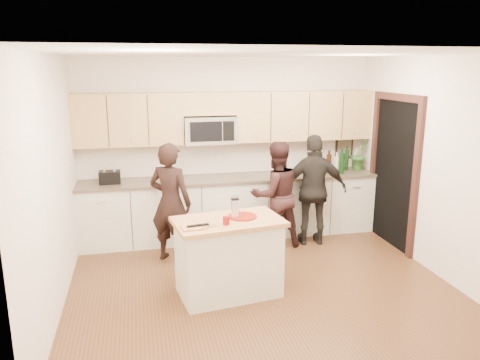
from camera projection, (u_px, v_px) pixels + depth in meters
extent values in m
plane|color=brown|center=(260.00, 283.00, 5.68)|extent=(4.50, 4.50, 0.00)
cube|color=beige|center=(227.00, 147.00, 7.26)|extent=(4.50, 0.02, 2.70)
cube|color=beige|center=(330.00, 235.00, 3.46)|extent=(4.50, 0.02, 2.70)
cube|color=beige|center=(53.00, 186.00, 4.89)|extent=(0.02, 4.00, 2.70)
cube|color=beige|center=(435.00, 166.00, 5.84)|extent=(0.02, 4.00, 2.70)
cube|color=white|center=(262.00, 53.00, 5.04)|extent=(4.50, 4.00, 0.02)
cube|color=silver|center=(232.00, 208.00, 7.18)|extent=(4.50, 0.62, 0.90)
cube|color=brown|center=(232.00, 178.00, 7.06)|extent=(4.50, 0.66, 0.04)
cube|color=tan|center=(128.00, 120.00, 6.68)|extent=(1.55, 0.33, 0.75)
cube|color=tan|center=(303.00, 115.00, 7.24)|extent=(2.17, 0.33, 0.75)
cube|color=tan|center=(209.00, 103.00, 6.88)|extent=(0.78, 0.33, 0.33)
cube|color=silver|center=(209.00, 130.00, 6.93)|extent=(0.76, 0.40, 0.40)
cube|color=black|center=(206.00, 132.00, 6.72)|extent=(0.47, 0.01, 0.29)
cube|color=black|center=(229.00, 131.00, 6.79)|extent=(0.17, 0.01, 0.29)
cube|color=black|center=(394.00, 174.00, 6.76)|extent=(0.02, 1.05, 2.10)
cube|color=#311913|center=(415.00, 184.00, 6.21)|extent=(0.06, 0.10, 2.10)
cube|color=#311913|center=(373.00, 166.00, 7.30)|extent=(0.06, 0.10, 2.10)
cube|color=#311913|center=(399.00, 97.00, 6.49)|extent=(0.06, 1.25, 0.10)
cube|color=black|center=(344.00, 147.00, 7.67)|extent=(0.30, 0.03, 0.38)
cube|color=tan|center=(345.00, 147.00, 7.66)|extent=(0.24, 0.00, 0.32)
cube|color=white|center=(170.00, 202.00, 6.62)|extent=(0.34, 0.01, 0.48)
cube|color=white|center=(168.00, 181.00, 6.84)|extent=(0.34, 0.60, 0.01)
cube|color=silver|center=(229.00, 259.00, 5.33)|extent=(1.18, 0.79, 0.85)
cube|color=tan|center=(228.00, 222.00, 5.22)|extent=(1.29, 0.86, 0.05)
cylinder|color=maroon|center=(242.00, 216.00, 5.30)|extent=(0.33, 0.33, 0.02)
cube|color=silver|center=(235.00, 209.00, 5.21)|extent=(0.07, 0.06, 0.21)
cube|color=black|center=(235.00, 199.00, 5.18)|extent=(0.08, 0.06, 0.02)
cylinder|color=maroon|center=(226.00, 221.00, 5.04)|extent=(0.07, 0.07, 0.09)
cube|color=tan|center=(194.00, 227.00, 4.93)|extent=(0.28, 0.23, 0.02)
cube|color=black|center=(198.00, 225.00, 4.94)|extent=(0.24, 0.07, 0.02)
cube|color=silver|center=(209.00, 226.00, 4.95)|extent=(0.18, 0.05, 0.01)
cube|color=black|center=(110.00, 177.00, 6.65)|extent=(0.29, 0.20, 0.18)
cube|color=silver|center=(104.00, 171.00, 6.61)|extent=(0.03, 0.14, 0.00)
cube|color=silver|center=(114.00, 171.00, 6.64)|extent=(0.03, 0.14, 0.00)
cylinder|color=black|center=(320.00, 162.00, 7.31)|extent=(0.07, 0.07, 0.35)
cylinder|color=#37180A|center=(329.00, 161.00, 7.43)|extent=(0.08, 0.08, 0.33)
cylinder|color=beige|center=(337.00, 163.00, 7.29)|extent=(0.08, 0.08, 0.32)
cylinder|color=black|center=(347.00, 158.00, 7.51)|extent=(0.07, 0.07, 0.38)
cylinder|color=beige|center=(357.00, 158.00, 7.58)|extent=(0.08, 0.08, 0.35)
cylinder|color=black|center=(342.00, 162.00, 7.23)|extent=(0.08, 0.08, 0.38)
imported|color=#366D2B|center=(360.00, 154.00, 7.47)|extent=(0.34, 0.31, 0.51)
imported|color=black|center=(171.00, 203.00, 6.20)|extent=(0.70, 0.64, 1.61)
imported|color=black|center=(276.00, 195.00, 6.68)|extent=(0.82, 0.68, 1.55)
imported|color=black|center=(314.00, 190.00, 6.79)|extent=(1.00, 0.53, 1.63)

